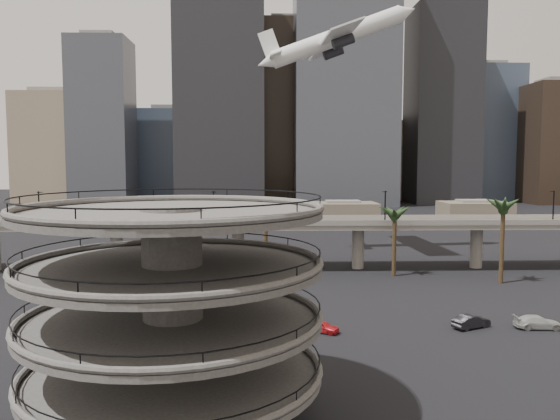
{
  "coord_description": "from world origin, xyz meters",
  "views": [
    {
      "loc": [
        -6.25,
        -43.67,
        19.55
      ],
      "look_at": [
        -4.14,
        28.0,
        13.2
      ],
      "focal_mm": 35.0,
      "sensor_mm": 36.0,
      "label": 1
    }
  ],
  "objects_px": {
    "parking_ramp": "(173,294)",
    "car_a": "(322,327)",
    "car_b": "(471,321)",
    "airborne_jet": "(336,38)",
    "overpass": "(298,229)",
    "car_c": "(538,322)"
  },
  "relations": [
    {
      "from": "overpass",
      "to": "car_a",
      "type": "height_order",
      "value": "overpass"
    },
    {
      "from": "car_c",
      "to": "parking_ramp",
      "type": "bearing_deg",
      "value": 123.31
    },
    {
      "from": "overpass",
      "to": "car_c",
      "type": "relative_size",
      "value": 24.39
    },
    {
      "from": "parking_ramp",
      "to": "car_c",
      "type": "height_order",
      "value": "parking_ramp"
    },
    {
      "from": "overpass",
      "to": "car_a",
      "type": "relative_size",
      "value": 32.61
    },
    {
      "from": "parking_ramp",
      "to": "car_a",
      "type": "height_order",
      "value": "parking_ramp"
    },
    {
      "from": "airborne_jet",
      "to": "car_a",
      "type": "distance_m",
      "value": 71.7
    },
    {
      "from": "overpass",
      "to": "car_b",
      "type": "relative_size",
      "value": 27.24
    },
    {
      "from": "car_a",
      "to": "car_b",
      "type": "relative_size",
      "value": 0.84
    },
    {
      "from": "car_a",
      "to": "car_c",
      "type": "height_order",
      "value": "car_c"
    },
    {
      "from": "car_a",
      "to": "car_b",
      "type": "distance_m",
      "value": 17.78
    },
    {
      "from": "overpass",
      "to": "airborne_jet",
      "type": "relative_size",
      "value": 3.77
    },
    {
      "from": "airborne_jet",
      "to": "car_c",
      "type": "bearing_deg",
      "value": -75.63
    },
    {
      "from": "airborne_jet",
      "to": "car_b",
      "type": "height_order",
      "value": "airborne_jet"
    },
    {
      "from": "airborne_jet",
      "to": "overpass",
      "type": "bearing_deg",
      "value": -119.61
    },
    {
      "from": "car_b",
      "to": "car_c",
      "type": "height_order",
      "value": "car_b"
    },
    {
      "from": "airborne_jet",
      "to": "car_a",
      "type": "relative_size",
      "value": 8.66
    },
    {
      "from": "car_a",
      "to": "car_b",
      "type": "xyz_separation_m",
      "value": [
        17.75,
        1.11,
        0.11
      ]
    },
    {
      "from": "car_b",
      "to": "overpass",
      "type": "bearing_deg",
      "value": 1.7
    },
    {
      "from": "overpass",
      "to": "car_a",
      "type": "distance_m",
      "value": 38.25
    },
    {
      "from": "airborne_jet",
      "to": "car_b",
      "type": "bearing_deg",
      "value": -83.2
    },
    {
      "from": "overpass",
      "to": "car_b",
      "type": "distance_m",
      "value": 41.32
    }
  ]
}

